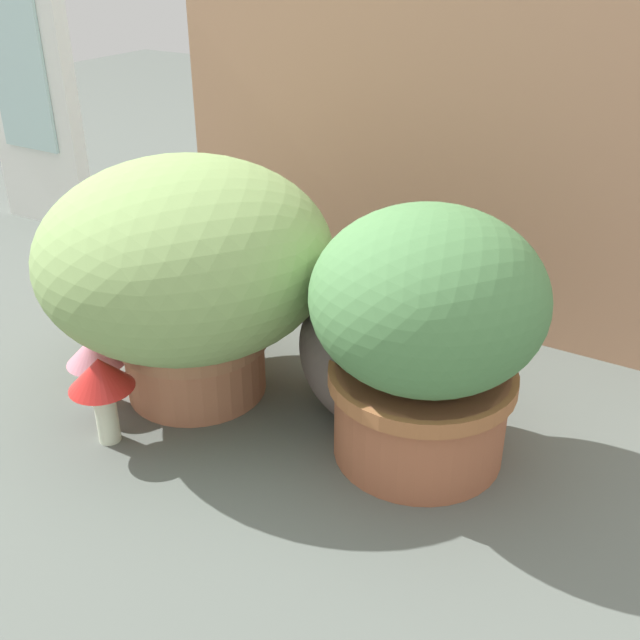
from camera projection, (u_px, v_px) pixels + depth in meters
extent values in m
plane|color=#5A615B|center=(242.00, 427.00, 1.21)|extent=(6.00, 6.00, 0.00)
cube|color=tan|center=(458.00, 93.00, 1.35)|extent=(1.21, 0.03, 0.90)
cube|color=white|center=(23.00, 48.00, 1.84)|extent=(0.30, 0.04, 0.90)
cube|color=#ABCECE|center=(11.00, 30.00, 1.80)|extent=(0.19, 0.01, 0.57)
cylinder|color=#B46F4E|center=(196.00, 358.00, 1.28)|extent=(0.24, 0.24, 0.12)
cylinder|color=#B27451|center=(193.00, 333.00, 1.26)|extent=(0.26, 0.26, 0.02)
ellipsoid|color=#83A45E|center=(186.00, 255.00, 1.20)|extent=(0.47, 0.47, 0.31)
cylinder|color=#AB6141|center=(420.00, 411.00, 1.12)|extent=(0.26, 0.26, 0.15)
cylinder|color=#AC683D|center=(422.00, 376.00, 1.09)|extent=(0.28, 0.28, 0.02)
ellipsoid|color=#4F834A|center=(428.00, 298.00, 1.03)|extent=(0.33, 0.33, 0.26)
ellipsoid|color=#5E5350|center=(360.00, 358.00, 1.19)|extent=(0.31, 0.27, 0.22)
ellipsoid|color=gray|center=(396.00, 393.00, 1.12)|extent=(0.11, 0.12, 0.11)
sphere|color=#5E5350|center=(406.00, 322.00, 1.05)|extent=(0.15, 0.15, 0.11)
cone|color=#5E5350|center=(426.00, 277.00, 1.04)|extent=(0.05, 0.05, 0.04)
cone|color=#5E5350|center=(390.00, 287.00, 1.01)|extent=(0.05, 0.05, 0.04)
cylinder|color=#5E5350|center=(343.00, 365.00, 1.34)|extent=(0.18, 0.12, 0.07)
cylinder|color=silver|center=(106.00, 414.00, 1.16)|extent=(0.03, 0.03, 0.10)
cone|color=red|center=(100.00, 373.00, 1.12)|extent=(0.10, 0.10, 0.05)
cylinder|color=beige|center=(100.00, 382.00, 1.26)|extent=(0.04, 0.04, 0.08)
cone|color=pink|center=(95.00, 349.00, 1.23)|extent=(0.10, 0.10, 0.05)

